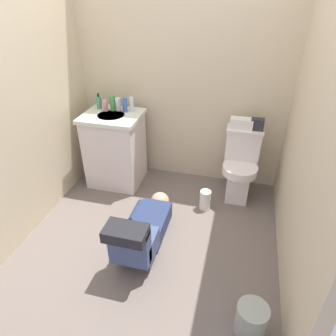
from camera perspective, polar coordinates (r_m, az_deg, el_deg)
The scene contains 18 objects.
ground_plane at distance 2.93m, azimuth -2.59°, elevation -12.03°, with size 2.71×3.11×0.04m, color #6A5E57.
wall_back at distance 3.28m, azimuth 2.67°, elevation 17.49°, with size 2.37×0.08×2.40m, color beige.
wall_left at distance 2.82m, azimuth -26.67°, elevation 11.81°, with size 0.08×2.11×2.40m, color beige.
wall_right at distance 2.22m, azimuth 26.35°, elevation 7.07°, with size 0.08×2.11×2.40m, color beige.
toilet at distance 3.24m, azimuth 13.34°, elevation 0.40°, with size 0.36×0.46×0.75m.
vanity_cabinet at distance 3.42m, azimuth -9.83°, elevation 3.61°, with size 0.60×0.52×0.82m.
faucet at distance 3.35m, azimuth -9.59°, elevation 11.52°, with size 0.02×0.02×0.10m, color silver.
person_plumber at distance 2.69m, azimuth -4.68°, elevation -11.38°, with size 0.39×1.06×0.52m.
tissue_box at distance 3.12m, azimuth 13.58°, elevation 8.14°, with size 0.22×0.11×0.10m, color silver.
toiletry_bag at distance 3.13m, azimuth 16.34°, elevation 7.84°, with size 0.12×0.09×0.11m, color #26262D.
soap_dispenser at distance 3.41m, azimuth -12.75°, elevation 11.84°, with size 0.06×0.06×0.17m.
bottle_pink at distance 3.34m, azimuth -11.64°, elevation 11.34°, with size 0.06×0.06×0.11m, color pink.
bottle_green at distance 3.32m, azimuth -10.31°, elevation 11.87°, with size 0.06×0.06×0.16m, color #469B4A.
bottle_white at distance 3.32m, azimuth -9.28°, elevation 11.64°, with size 0.06×0.06×0.13m, color white.
bottle_blue at distance 3.27m, azimuth -8.06°, elevation 11.59°, with size 0.05×0.05×0.15m, color #3960B8.
bottle_clear at distance 3.28m, azimuth -6.82°, elevation 11.72°, with size 0.04×0.04×0.15m, color silver.
trash_can at distance 2.28m, azimuth 15.22°, elevation -25.77°, with size 0.21×0.21×0.25m, color #939B91.
paper_towel_roll at distance 3.13m, azimuth 6.94°, elevation -5.93°, with size 0.11×0.11×0.21m, color white.
Camera 1 is at (0.66, -2.01, 2.01)m, focal length 32.65 mm.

